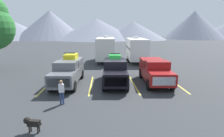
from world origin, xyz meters
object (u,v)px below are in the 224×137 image
object	(u,v)px
dog	(31,122)
camper_trailer_a	(106,48)
camper_trailer_b	(136,49)
pickup_truck_a	(68,70)
pickup_truck_b	(115,70)
person_a	(61,91)
pickup_truck_c	(155,71)

from	to	relation	value
dog	camper_trailer_a	bearing A→B (deg)	78.71
camper_trailer_b	pickup_truck_a	bearing A→B (deg)	-126.76
pickup_truck_b	person_a	xyz separation A→B (m)	(-3.65, -4.50, -0.27)
camper_trailer_a	pickup_truck_c	bearing A→B (deg)	-69.63
pickup_truck_b	dog	size ratio (longest dim) A/B	6.56
pickup_truck_a	camper_trailer_a	xyz separation A→B (m)	(3.44, 10.90, 0.81)
pickup_truck_a	person_a	world-z (taller)	pickup_truck_a
pickup_truck_a	person_a	bearing A→B (deg)	-85.05
pickup_truck_b	camper_trailer_b	distance (m)	11.44
pickup_truck_b	camper_trailer_a	xyz separation A→B (m)	(-0.61, 11.05, 0.82)
pickup_truck_a	dog	size ratio (longest dim) A/B	6.78
pickup_truck_a	pickup_truck_c	xyz separation A→B (m)	(7.57, -0.23, -0.07)
pickup_truck_a	pickup_truck_b	size ratio (longest dim) A/B	1.03
pickup_truck_c	dog	world-z (taller)	pickup_truck_c
dog	person_a	bearing A→B (deg)	77.47
pickup_truck_a	camper_trailer_a	distance (m)	11.46
pickup_truck_a	camper_trailer_a	world-z (taller)	camper_trailer_a
camper_trailer_a	pickup_truck_b	bearing A→B (deg)	-86.83
camper_trailer_a	person_a	size ratio (longest dim) A/B	5.01
pickup_truck_b	camper_trailer_b	xyz separation A→B (m)	(3.86, 10.74, 0.76)
camper_trailer_a	person_a	world-z (taller)	camper_trailer_a
camper_trailer_b	dog	xyz separation A→B (m)	(-8.21, -18.41, -1.44)
camper_trailer_b	pickup_truck_b	bearing A→B (deg)	-109.78
pickup_truck_c	pickup_truck_a	bearing A→B (deg)	178.27
person_a	camper_trailer_b	bearing A→B (deg)	63.77
pickup_truck_a	pickup_truck_c	world-z (taller)	pickup_truck_a
pickup_truck_c	pickup_truck_b	bearing A→B (deg)	178.72
pickup_truck_c	dog	size ratio (longest dim) A/B	6.32
dog	pickup_truck_a	bearing A→B (deg)	87.79
camper_trailer_a	camper_trailer_b	bearing A→B (deg)	-4.01
pickup_truck_c	person_a	bearing A→B (deg)	-148.34
camper_trailer_a	camper_trailer_b	size ratio (longest dim) A/B	1.01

